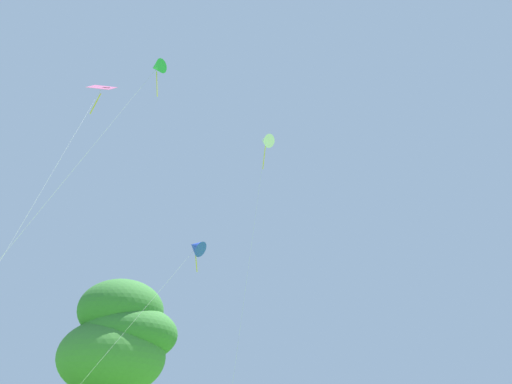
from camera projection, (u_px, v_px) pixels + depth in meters
The scene contains 5 objects.
kite_white_distant at pixel (265, 141), 40.50m from camera, with size 1.80×6.61×24.47m.
kite_pink_low at pixel (97, 96), 34.95m from camera, with size 4.79×11.49×25.43m.
kite_green_small at pixel (157, 67), 29.30m from camera, with size 1.99×10.73×22.21m.
kite_blue_delta at pixel (196, 247), 30.20m from camera, with size 3.83×9.28×12.66m.
tree_right_cluster at pixel (120, 338), 29.78m from camera, with size 7.00×6.88×10.37m.
Camera 1 is at (0.62, -5.66, 1.57)m, focal length 33.18 mm.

